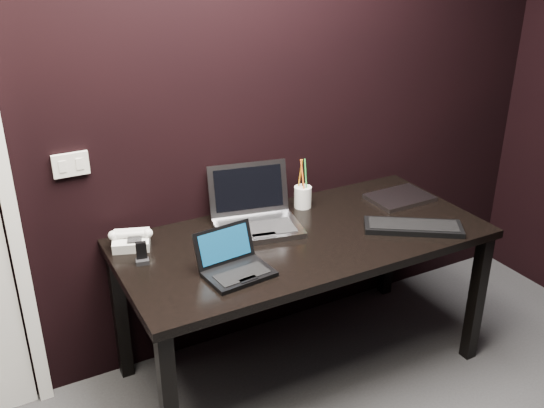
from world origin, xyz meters
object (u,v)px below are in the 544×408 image
desk (303,250)px  closed_laptop (400,198)px  silver_laptop (255,217)px  pen_cup (303,196)px  ext_keyboard (413,227)px  desk_phone (131,240)px  netbook (235,265)px  mobile_phone (142,255)px

desk → closed_laptop: closed_laptop is taller
silver_laptop → pen_cup: silver_laptop is taller
ext_keyboard → desk_phone: (-1.21, 0.45, 0.02)m
desk → netbook: bearing=-159.6°
netbook → mobile_phone: size_ratio=3.07×
silver_laptop → ext_keyboard: (0.64, -0.37, -0.04)m
netbook → ext_keyboard: netbook is taller
desk → silver_laptop: 0.27m
ext_keyboard → desk_phone: size_ratio=2.30×
ext_keyboard → mobile_phone: (-1.21, 0.30, 0.02)m
closed_laptop → desk_phone: (-1.38, 0.15, 0.02)m
netbook → desk_phone: bearing=126.7°
silver_laptop → pen_cup: size_ratio=1.75×
pen_cup → mobile_phone: bearing=-169.2°
desk → ext_keyboard: bearing=-21.9°
silver_laptop → ext_keyboard: size_ratio=0.98×
silver_laptop → desk_phone: size_ratio=2.25×
mobile_phone → pen_cup: (0.89, 0.17, 0.02)m
silver_laptop → netbook: bearing=-128.0°
silver_laptop → desk_phone: bearing=172.3°
netbook → ext_keyboard: 0.90m
desk → desk_phone: 0.78m
netbook → silver_laptop: silver_laptop is taller
desk → pen_cup: size_ratio=6.62×
closed_laptop → ext_keyboard: bearing=-118.7°
pen_cup → closed_laptop: bearing=-18.0°
desk_phone → pen_cup: (0.89, 0.01, 0.03)m
ext_keyboard → pen_cup: size_ratio=1.79×
desk → mobile_phone: mobile_phone is taller
closed_laptop → pen_cup: bearing=162.0°
netbook → desk_phone: (-0.31, 0.42, 0.00)m
mobile_phone → desk: bearing=-8.0°
desk_phone → mobile_phone: mobile_phone is taller
silver_laptop → desk_phone: silver_laptop is taller
mobile_phone → pen_cup: 0.90m
desk → closed_laptop: 0.66m
pen_cup → netbook: bearing=-143.4°
closed_laptop → mobile_phone: bearing=-179.7°
netbook → ext_keyboard: bearing=-2.3°
silver_laptop → pen_cup: (0.31, 0.09, 0.01)m
ext_keyboard → pen_cup: pen_cup is taller
closed_laptop → pen_cup: 0.52m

